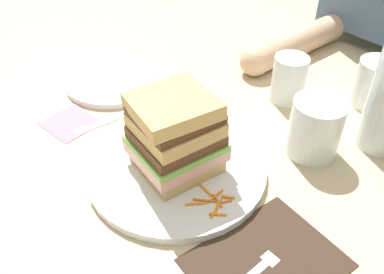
% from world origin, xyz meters
% --- Properties ---
extents(ground_plane, '(3.00, 3.00, 0.00)m').
position_xyz_m(ground_plane, '(0.00, 0.00, 0.00)').
color(ground_plane, '#C6B289').
extents(main_plate, '(0.27, 0.27, 0.01)m').
position_xyz_m(main_plate, '(-0.02, -0.02, 0.01)').
color(main_plate, white).
rests_on(main_plate, ground_plane).
extents(sandwich, '(0.12, 0.13, 0.13)m').
position_xyz_m(sandwich, '(-0.02, -0.02, 0.07)').
color(sandwich, tan).
rests_on(sandwich, main_plate).
extents(carrot_shred_0, '(0.02, 0.01, 0.00)m').
position_xyz_m(carrot_shred_0, '(-0.11, -0.02, 0.01)').
color(carrot_shred_0, orange).
rests_on(carrot_shred_0, main_plate).
extents(carrot_shred_1, '(0.02, 0.03, 0.00)m').
position_xyz_m(carrot_shred_1, '(-0.11, 0.01, 0.02)').
color(carrot_shred_1, orange).
rests_on(carrot_shred_1, main_plate).
extents(carrot_shred_2, '(0.01, 0.02, 0.00)m').
position_xyz_m(carrot_shred_2, '(-0.13, -0.00, 0.01)').
color(carrot_shred_2, orange).
rests_on(carrot_shred_2, main_plate).
extents(carrot_shred_3, '(0.01, 0.02, 0.00)m').
position_xyz_m(carrot_shred_3, '(-0.11, -0.00, 0.02)').
color(carrot_shred_3, orange).
rests_on(carrot_shred_3, main_plate).
extents(carrot_shred_4, '(0.01, 0.02, 0.00)m').
position_xyz_m(carrot_shred_4, '(-0.13, -0.01, 0.02)').
color(carrot_shred_4, orange).
rests_on(carrot_shred_4, main_plate).
extents(carrot_shred_5, '(0.02, 0.02, 0.00)m').
position_xyz_m(carrot_shred_5, '(-0.12, -0.00, 0.02)').
color(carrot_shred_5, orange).
rests_on(carrot_shred_5, main_plate).
extents(carrot_shred_6, '(0.02, 0.02, 0.00)m').
position_xyz_m(carrot_shred_6, '(-0.10, 0.01, 0.02)').
color(carrot_shred_6, orange).
rests_on(carrot_shred_6, main_plate).
extents(carrot_shred_7, '(0.02, 0.03, 0.00)m').
position_xyz_m(carrot_shred_7, '(0.09, -0.02, 0.01)').
color(carrot_shred_7, orange).
rests_on(carrot_shred_7, main_plate).
extents(carrot_shred_8, '(0.02, 0.03, 0.00)m').
position_xyz_m(carrot_shred_8, '(0.06, -0.04, 0.02)').
color(carrot_shred_8, orange).
rests_on(carrot_shred_8, main_plate).
extents(carrot_shred_9, '(0.02, 0.03, 0.00)m').
position_xyz_m(carrot_shred_9, '(0.09, -0.03, 0.02)').
color(carrot_shred_9, orange).
rests_on(carrot_shred_9, main_plate).
extents(carrot_shred_10, '(0.03, 0.01, 0.00)m').
position_xyz_m(carrot_shred_10, '(0.05, -0.02, 0.02)').
color(carrot_shred_10, orange).
rests_on(carrot_shred_10, main_plate).
extents(carrot_shred_11, '(0.02, 0.02, 0.00)m').
position_xyz_m(carrot_shred_11, '(0.10, -0.03, 0.02)').
color(carrot_shred_11, orange).
rests_on(carrot_shred_11, main_plate).
extents(carrot_shred_12, '(0.01, 0.02, 0.00)m').
position_xyz_m(carrot_shred_12, '(0.08, -0.01, 0.02)').
color(carrot_shred_12, orange).
rests_on(carrot_shred_12, main_plate).
extents(carrot_shred_13, '(0.03, 0.01, 0.00)m').
position_xyz_m(carrot_shred_13, '(0.08, -0.02, 0.02)').
color(carrot_shred_13, orange).
rests_on(carrot_shred_13, main_plate).
extents(carrot_shred_14, '(0.01, 0.03, 0.00)m').
position_xyz_m(carrot_shred_14, '(0.07, -0.01, 0.02)').
color(carrot_shred_14, orange).
rests_on(carrot_shred_14, main_plate).
extents(carrot_shred_15, '(0.03, 0.02, 0.00)m').
position_xyz_m(carrot_shred_15, '(0.06, -0.03, 0.02)').
color(carrot_shred_15, orange).
rests_on(carrot_shred_15, main_plate).
extents(carrot_shred_16, '(0.02, 0.02, 0.00)m').
position_xyz_m(carrot_shred_16, '(0.08, -0.00, 0.02)').
color(carrot_shred_16, orange).
rests_on(carrot_shred_16, main_plate).
extents(napkin_dark, '(0.15, 0.19, 0.00)m').
position_xyz_m(napkin_dark, '(0.18, -0.03, 0.00)').
color(napkin_dark, '#38281E').
rests_on(napkin_dark, ground_plane).
extents(fork, '(0.02, 0.17, 0.00)m').
position_xyz_m(fork, '(0.18, -0.05, 0.00)').
color(fork, silver).
rests_on(fork, napkin_dark).
extents(knife, '(0.03, 0.20, 0.00)m').
position_xyz_m(knife, '(-0.19, -0.00, 0.00)').
color(knife, silver).
rests_on(knife, ground_plane).
extents(juice_glass, '(0.08, 0.08, 0.09)m').
position_xyz_m(juice_glass, '(0.08, 0.18, 0.04)').
color(juice_glass, white).
rests_on(juice_glass, ground_plane).
extents(empty_tumbler_0, '(0.06, 0.06, 0.09)m').
position_xyz_m(empty_tumbler_0, '(-0.04, 0.27, 0.04)').
color(empty_tumbler_0, silver).
rests_on(empty_tumbler_0, ground_plane).
extents(empty_tumbler_1, '(0.08, 0.08, 0.09)m').
position_xyz_m(empty_tumbler_1, '(0.06, 0.38, 0.04)').
color(empty_tumbler_1, silver).
rests_on(empty_tumbler_1, ground_plane).
extents(side_plate, '(0.18, 0.18, 0.01)m').
position_xyz_m(side_plate, '(-0.30, 0.04, 0.01)').
color(side_plate, white).
rests_on(side_plate, ground_plane).
extents(napkin_pink, '(0.10, 0.09, 0.00)m').
position_xyz_m(napkin_pink, '(-0.23, -0.09, 0.00)').
color(napkin_pink, pink).
rests_on(napkin_pink, ground_plane).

